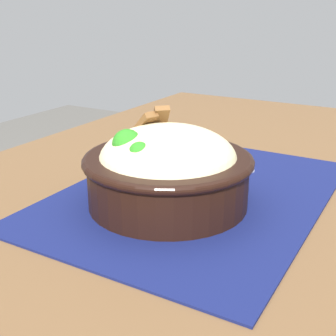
% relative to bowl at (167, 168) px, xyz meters
% --- Properties ---
extents(table, '(1.36, 0.80, 0.73)m').
position_rel_bowl_xyz_m(table, '(0.06, -0.01, -0.12)').
color(table, brown).
rests_on(table, ground_plane).
extents(placemat, '(0.47, 0.34, 0.00)m').
position_rel_bowl_xyz_m(placemat, '(0.05, -0.02, -0.05)').
color(placemat, '#11194C').
rests_on(placemat, table).
extents(bowl, '(0.22, 0.22, 0.12)m').
position_rel_bowl_xyz_m(bowl, '(0.00, 0.00, 0.00)').
color(bowl, black).
rests_on(bowl, placemat).
extents(fork, '(0.04, 0.13, 0.00)m').
position_rel_bowl_xyz_m(fork, '(0.18, 0.01, -0.05)').
color(fork, silver).
rests_on(fork, placemat).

